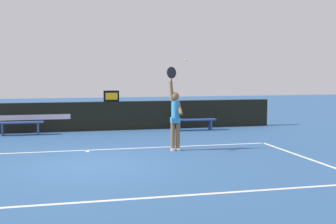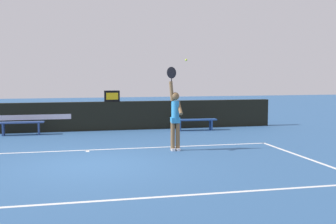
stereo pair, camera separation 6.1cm
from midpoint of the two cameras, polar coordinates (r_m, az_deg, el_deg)
name	(u,v)px [view 2 (the right image)]	position (r m, az deg, el deg)	size (l,w,h in m)	color
ground_plane	(91,165)	(10.94, -9.93, -6.91)	(60.00, 60.00, 0.00)	#335D90
court_lines	(92,169)	(10.50, -9.79, -7.41)	(11.43, 5.34, 0.00)	white
back_wall	(82,116)	(17.37, -11.20, -0.58)	(15.82, 0.29, 1.14)	black
speed_display	(112,96)	(17.39, -7.30, 2.09)	(0.61, 0.19, 0.44)	black
tennis_player	(175,116)	(12.64, 1.09, -0.52)	(0.44, 0.47, 2.47)	brown
tennis_ball	(186,60)	(12.69, 2.54, 6.87)	(0.07, 0.07, 0.07)	#C8E435
courtside_bench_near	(195,122)	(17.22, 3.71, -1.27)	(1.71, 0.44, 0.45)	#254A8E
courtside_bench_far	(21,125)	(16.77, -18.69, -1.60)	(1.64, 0.38, 0.49)	#314A84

